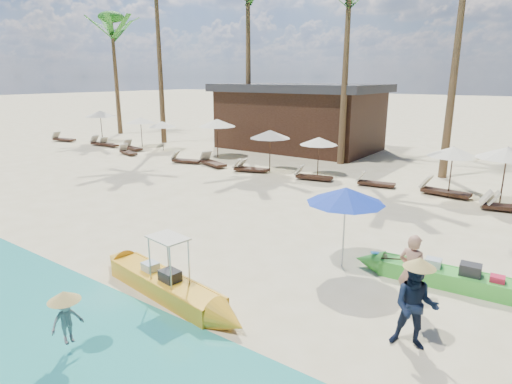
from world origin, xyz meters
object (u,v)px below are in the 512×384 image
Objects in this scene: green_canoe at (450,277)px; yellow_canoe at (165,285)px; blue_umbrella at (346,195)px; tourist at (412,271)px.

yellow_canoe is at bearing -145.18° from green_canoe.
green_canoe is 2.40× the size of blue_umbrella.
blue_umbrella is (2.61, 3.70, 1.67)m from yellow_canoe.
blue_umbrella is at bearing -173.98° from green_canoe.
tourist is (4.62, 2.68, 0.58)m from yellow_canoe.
tourist reaches higher than green_canoe.
green_canoe is 6.60m from yellow_canoe.
blue_umbrella reaches higher than tourist.
green_canoe is 3.12× the size of tourist.
yellow_canoe is at bearing -125.16° from blue_umbrella.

